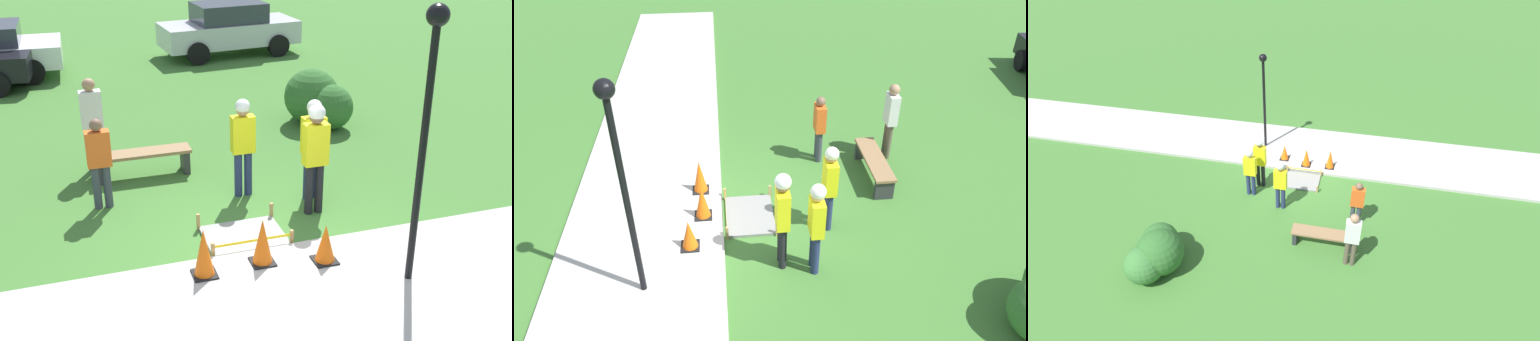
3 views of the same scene
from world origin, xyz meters
The scene contains 13 objects.
ground_plane centered at (0.00, 0.00, 0.00)m, with size 60.00×60.00×0.00m, color #3D702D.
sidewalk centered at (0.00, -1.52, 0.05)m, with size 28.00×3.04×0.10m.
wet_concrete_patch centered at (-0.16, 0.54, 0.03)m, with size 1.29×0.99×0.28m.
traffic_cone_near_patch centered at (-1.03, -0.43, 0.45)m, with size 0.34×0.34×0.72m.
traffic_cone_far_patch centered at (-0.16, -0.38, 0.44)m, with size 0.34×0.34×0.70m.
traffic_cone_sidewalk_edge centered at (0.70, -0.62, 0.39)m, with size 0.34×0.34×0.59m.
park_bench centered at (-1.28, 3.37, 0.35)m, with size 1.79×0.44×0.50m.
worker_supervisor centered at (0.27, 2.01, 1.07)m, with size 0.40×0.26×1.79m.
worker_assistant centered at (1.20, 1.00, 1.16)m, with size 0.40×0.28×1.91m.
worker_trainee centered at (1.39, 1.55, 1.08)m, with size 0.40×0.26×1.80m.
bystander_in_orange_shirt centered at (-2.14, 2.29, 0.90)m, with size 0.40×0.22×1.60m.
bystander_in_gray_shirt centered at (-2.11, 3.92, 1.05)m, with size 0.40×0.24×1.84m.
lamppost_near centered at (1.64, -1.36, 2.56)m, with size 0.28×0.28×3.73m.
Camera 2 is at (7.62, 0.09, 6.34)m, focal length 35.00 mm.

